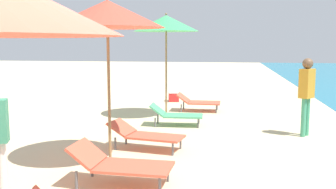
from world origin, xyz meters
TOP-DOWN VIEW (x-y plane):
  - umbrella_second at (-0.81, 3.99)m, footprint 1.94×1.94m
  - lounger_second_shoreside at (-0.38, 4.91)m, footprint 1.55×0.84m
  - lounger_second_inland at (-0.33, 2.92)m, footprint 1.49×0.74m
  - umbrella_farthest at (-0.51, 8.31)m, footprint 1.80×1.80m
  - lounger_farthest_shoreside at (0.30, 9.40)m, footprint 1.32×0.71m
  - lounger_farthest_inland at (-0.09, 7.20)m, footprint 1.35×0.66m
  - person_walking_mid at (2.93, 6.55)m, footprint 0.39×0.42m
  - cooler_box at (-0.72, 11.29)m, footprint 0.44×0.51m

SIDE VIEW (x-z plane):
  - cooler_box at x=-0.72m, z-range 0.00..0.36m
  - lounger_farthest_inland at x=-0.09m, z-range 0.02..0.57m
  - lounger_second_shoreside at x=-0.38m, z-range 0.03..0.57m
  - lounger_farthest_shoreside at x=0.30m, z-range 0.03..0.57m
  - lounger_second_inland at x=-0.33m, z-range 0.03..0.64m
  - person_walking_mid at x=2.93m, z-range 0.20..1.94m
  - umbrella_second at x=-0.81m, z-range 1.13..3.98m
  - umbrella_farthest at x=-0.51m, z-range 1.16..4.05m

